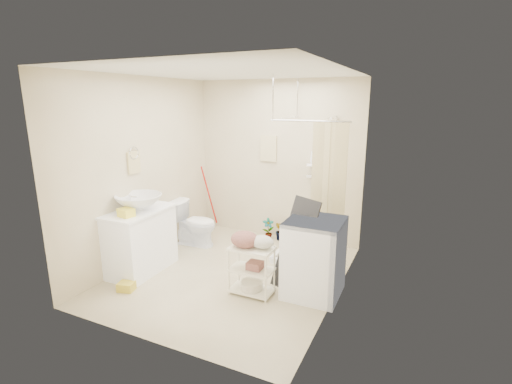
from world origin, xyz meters
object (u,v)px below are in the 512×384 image
at_px(toilet, 195,223).
at_px(vanity, 141,241).
at_px(laundry_rack, 252,266).
at_px(washing_machine, 314,257).

bearing_deg(toilet, vanity, 169.61).
height_order(toilet, laundry_rack, toilet).
relative_size(washing_machine, laundry_rack, 1.32).
bearing_deg(washing_machine, laundry_rack, -155.57).
bearing_deg(vanity, toilet, 82.06).
xyz_separation_m(washing_machine, laundry_rack, (-0.67, -0.31, -0.11)).
bearing_deg(washing_machine, vanity, -171.26).
bearing_deg(laundry_rack, washing_machine, 24.51).
distance_m(toilet, laundry_rack, 1.83).
bearing_deg(laundry_rack, vanity, -178.23).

